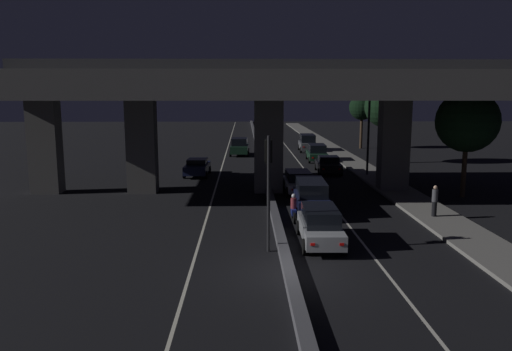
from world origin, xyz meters
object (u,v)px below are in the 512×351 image
at_px(car_grey_sixth, 307,142).
at_px(pedestrian_on_sidewalk, 435,201).
at_px(car_dark_green_fifth, 317,153).
at_px(car_dark_green_second_oncoming, 240,147).
at_px(car_black_fourth, 328,164).
at_px(car_dark_blue_lead_oncoming, 197,167).
at_px(motorcycle_black_filtering_mid, 279,182).
at_px(car_silver_lead, 320,225).
at_px(street_lamp, 365,122).
at_px(car_white_third, 298,181).
at_px(motorcycle_blue_filtering_near, 294,209).
at_px(car_dark_blue_second, 311,196).
at_px(traffic_light_left_of_median, 269,173).

xyz_separation_m(car_grey_sixth, pedestrian_on_sidewalk, (2.86, -31.39, -0.02)).
bearing_deg(car_dark_green_fifth, car_dark_green_second_oncoming, 59.19).
relative_size(car_black_fourth, car_dark_blue_lead_oncoming, 1.05).
bearing_deg(car_dark_blue_lead_oncoming, motorcycle_black_filtering_mid, 45.58).
bearing_deg(car_silver_lead, street_lamp, -17.77).
distance_m(car_grey_sixth, pedestrian_on_sidewalk, 31.52).
distance_m(car_white_third, motorcycle_blue_filtering_near, 7.36).
bearing_deg(car_dark_blue_second, car_dark_green_second_oncoming, 11.13).
bearing_deg(car_silver_lead, car_grey_sixth, -4.90).
bearing_deg(car_white_third, motorcycle_black_filtering_mid, 52.06).
bearing_deg(motorcycle_blue_filtering_near, street_lamp, -25.25).
bearing_deg(car_dark_green_second_oncoming, pedestrian_on_sidewalk, 23.04).
relative_size(car_black_fourth, car_grey_sixth, 0.97).
bearing_deg(car_dark_blue_second, street_lamp, -23.75).
distance_m(car_dark_blue_lead_oncoming, motorcycle_black_filtering_mid, 9.02).
height_order(car_black_fourth, car_dark_green_second_oncoming, car_dark_green_second_oncoming).
bearing_deg(car_black_fourth, car_grey_sixth, 1.65).
bearing_deg(car_white_third, car_silver_lead, 177.16).
distance_m(car_grey_sixth, car_dark_green_second_oncoming, 8.51).
height_order(car_white_third, pedestrian_on_sidewalk, pedestrian_on_sidewalk).
bearing_deg(motorcycle_black_filtering_mid, car_black_fourth, -28.19).
xyz_separation_m(car_black_fourth, motorcycle_black_filtering_mid, (-4.74, -7.76, -0.09)).
distance_m(car_white_third, car_dark_blue_lead_oncoming, 10.56).
bearing_deg(car_black_fourth, pedestrian_on_sidewalk, -166.67).
xyz_separation_m(motorcycle_blue_filtering_near, motorcycle_black_filtering_mid, (-0.24, 8.21, 0.00)).
height_order(traffic_light_left_of_median, car_dark_blue_second, traffic_light_left_of_median).
height_order(traffic_light_left_of_median, car_dark_green_second_oncoming, traffic_light_left_of_median).
bearing_deg(car_dark_green_fifth, street_lamp, -162.91).
height_order(traffic_light_left_of_median, car_grey_sixth, traffic_light_left_of_median).
relative_size(car_silver_lead, pedestrian_on_sidewalk, 2.75).
distance_m(traffic_light_left_of_median, pedestrian_on_sidewalk, 10.77).
xyz_separation_m(street_lamp, car_black_fourth, (-2.55, 2.01, -3.72)).
relative_size(car_dark_blue_second, car_dark_green_second_oncoming, 1.13).
bearing_deg(car_white_third, car_dark_green_second_oncoming, 9.53).
bearing_deg(motorcycle_blue_filtering_near, car_white_third, -6.42).
bearing_deg(car_dark_blue_lead_oncoming, traffic_light_left_of_median, 15.99).
distance_m(traffic_light_left_of_median, car_dark_green_second_oncoming, 33.30).
bearing_deg(car_silver_lead, motorcycle_black_filtering_mid, 6.08).
xyz_separation_m(car_dark_green_fifth, motorcycle_blue_filtering_near, (-4.58, -23.19, -0.24)).
relative_size(car_dark_green_fifth, motorcycle_blue_filtering_near, 2.59).
bearing_deg(car_dark_green_fifth, car_white_third, 169.52).
relative_size(street_lamp, motorcycle_black_filtering_mid, 4.36).
bearing_deg(motorcycle_black_filtering_mid, street_lamp, -48.51).
xyz_separation_m(car_silver_lead, car_black_fourth, (3.72, 20.07, -0.17)).
xyz_separation_m(car_dark_green_fifth, car_dark_blue_lead_oncoming, (-11.02, -8.43, -0.14)).
bearing_deg(street_lamp, car_dark_green_second_oncoming, 125.52).
distance_m(car_silver_lead, motorcycle_blue_filtering_near, 4.19).
xyz_separation_m(car_silver_lead, motorcycle_black_filtering_mid, (-1.02, 12.32, -0.25)).
xyz_separation_m(car_silver_lead, car_dark_blue_second, (0.36, 5.83, 0.11)).
xyz_separation_m(car_dark_green_second_oncoming, motorcycle_black_filtering_mid, (2.87, -19.96, -0.32)).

